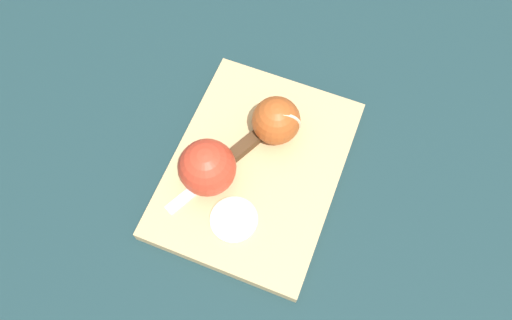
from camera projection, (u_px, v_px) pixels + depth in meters
ground_plane at (256, 172)px, 0.74m from camera, size 4.00×4.00×0.00m
cutting_board at (256, 169)px, 0.73m from camera, size 0.34×0.27×0.02m
apple_half_left at (278, 122)px, 0.71m from camera, size 0.07×0.07×0.07m
apple_half_right at (207, 168)px, 0.68m from camera, size 0.08×0.08×0.08m
knife at (233, 156)px, 0.72m from camera, size 0.17×0.07×0.02m
apple_slice at (234, 220)px, 0.68m from camera, size 0.07×0.07×0.01m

